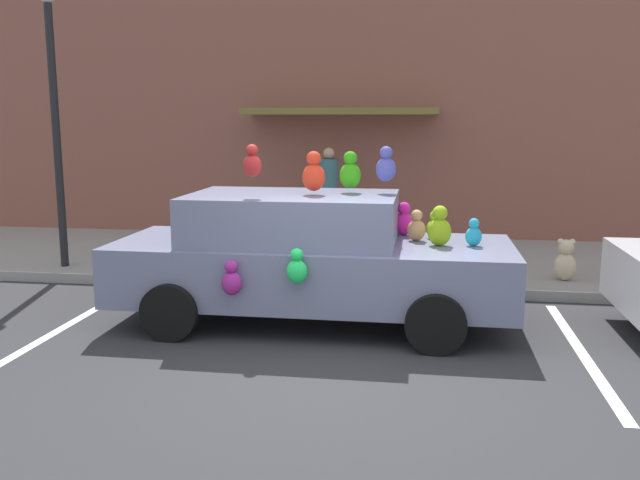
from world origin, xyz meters
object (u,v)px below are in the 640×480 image
object	(u,v)px
teddy_bear_on_sidewalk	(565,261)
pedestrian_walking_past	(329,199)
street_lamp_post	(54,99)
plush_covered_car	(308,256)

from	to	relation	value
teddy_bear_on_sidewalk	pedestrian_walking_past	size ratio (longest dim) A/B	0.34
teddy_bear_on_sidewalk	street_lamp_post	xyz separation A→B (m)	(-7.51, -0.18, 2.27)
pedestrian_walking_past	plush_covered_car	bearing A→B (deg)	-85.10
plush_covered_car	street_lamp_post	distance (m)	4.95
street_lamp_post	pedestrian_walking_past	size ratio (longest dim) A/B	2.40
plush_covered_car	pedestrian_walking_past	world-z (taller)	plush_covered_car
pedestrian_walking_past	street_lamp_post	bearing A→B (deg)	-144.77
teddy_bear_on_sidewalk	street_lamp_post	world-z (taller)	street_lamp_post
plush_covered_car	street_lamp_post	world-z (taller)	street_lamp_post
teddy_bear_on_sidewalk	pedestrian_walking_past	distance (m)	4.52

